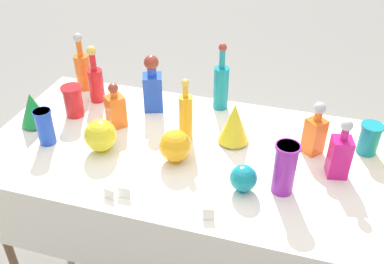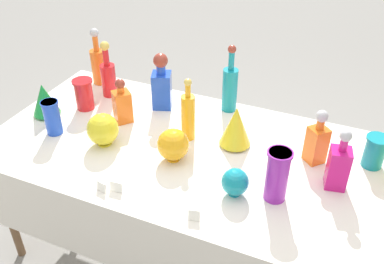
{
  "view_description": "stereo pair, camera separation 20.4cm",
  "coord_description": "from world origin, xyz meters",
  "views": [
    {
      "loc": [
        0.48,
        -1.61,
        2.01
      ],
      "look_at": [
        0.0,
        0.0,
        0.86
      ],
      "focal_mm": 40.0,
      "sensor_mm": 36.0,
      "label": 1
    },
    {
      "loc": [
        0.67,
        -1.54,
        2.01
      ],
      "look_at": [
        0.0,
        0.0,
        0.86
      ],
      "focal_mm": 40.0,
      "sensor_mm": 36.0,
      "label": 2
    }
  ],
  "objects": [
    {
      "name": "tall_bottle_0",
      "position": [
        -0.66,
        0.3,
        0.89
      ],
      "size": [
        0.09,
        0.09,
        0.33
      ],
      "color": "red",
      "rests_on": "display_table"
    },
    {
      "name": "round_bowl_1",
      "position": [
        -0.05,
        -0.11,
        0.84
      ],
      "size": [
        0.15,
        0.15,
        0.16
      ],
      "color": "orange",
      "rests_on": "display_table"
    },
    {
      "name": "tall_bottle_3",
      "position": [
        -0.06,
        0.08,
        0.89
      ],
      "size": [
        0.07,
        0.07,
        0.33
      ],
      "color": "orange",
      "rests_on": "display_table"
    },
    {
      "name": "display_table",
      "position": [
        0.0,
        -0.04,
        0.7
      ],
      "size": [
        2.03,
        1.02,
        0.76
      ],
      "color": "white",
      "rests_on": "ground"
    },
    {
      "name": "fluted_vase_1",
      "position": [
        0.18,
        0.12,
        0.87
      ],
      "size": [
        0.15,
        0.15,
        0.21
      ],
      "color": "yellow",
      "rests_on": "display_table"
    },
    {
      "name": "tall_bottle_2",
      "position": [
        -0.8,
        0.41,
        0.89
      ],
      "size": [
        0.09,
        0.09,
        0.35
      ],
      "color": "orange",
      "rests_on": "display_table"
    },
    {
      "name": "fluted_vase_0",
      "position": [
        -0.86,
        -0.03,
        0.86
      ],
      "size": [
        0.15,
        0.15,
        0.19
      ],
      "color": "#198C38",
      "rests_on": "display_table"
    },
    {
      "name": "slender_vase_1",
      "position": [
        -0.71,
        -0.15,
        0.86
      ],
      "size": [
        0.09,
        0.09,
        0.18
      ],
      "color": "blue",
      "rests_on": "display_table"
    },
    {
      "name": "square_decanter_1",
      "position": [
        0.56,
        0.14,
        0.88
      ],
      "size": [
        0.11,
        0.11,
        0.27
      ],
      "color": "orange",
      "rests_on": "display_table"
    },
    {
      "name": "price_tag_left",
      "position": [
        -0.24,
        -0.43,
        0.78
      ],
      "size": [
        0.05,
        0.02,
        0.04
      ],
      "primitive_type": "cube",
      "rotation": [
        -0.21,
        0.0,
        -0.21
      ],
      "color": "white",
      "rests_on": "display_table"
    },
    {
      "name": "tall_bottle_4",
      "position": [
        0.04,
        0.42,
        0.9
      ],
      "size": [
        0.08,
        0.08,
        0.38
      ],
      "color": "teal",
      "rests_on": "display_table"
    },
    {
      "name": "slender_vase_3",
      "position": [
        0.82,
        0.21,
        0.84
      ],
      "size": [
        0.11,
        0.11,
        0.16
      ],
      "color": "teal",
      "rests_on": "display_table"
    },
    {
      "name": "slender_vase_0",
      "position": [
        0.46,
        -0.18,
        0.89
      ],
      "size": [
        0.11,
        0.11,
        0.24
      ],
      "color": "purple",
      "rests_on": "display_table"
    },
    {
      "name": "price_tag_center",
      "position": [
        -0.18,
        -0.41,
        0.78
      ],
      "size": [
        0.06,
        0.02,
        0.05
      ],
      "primitive_type": "cube",
      "rotation": [
        -0.21,
        0.0,
        0.07
      ],
      "color": "white",
      "rests_on": "display_table"
    },
    {
      "name": "square_decanter_3",
      "position": [
        -0.31,
        0.3,
        0.9
      ],
      "size": [
        0.13,
        0.13,
        0.32
      ],
      "color": "blue",
      "rests_on": "display_table"
    },
    {
      "name": "square_decanter_2",
      "position": [
        -0.44,
        0.09,
        0.86
      ],
      "size": [
        0.12,
        0.12,
        0.25
      ],
      "color": "orange",
      "rests_on": "display_table"
    },
    {
      "name": "round_bowl_0",
      "position": [
        0.29,
        -0.22,
        0.83
      ],
      "size": [
        0.12,
        0.12,
        0.13
      ],
      "color": "teal",
      "rests_on": "display_table"
    },
    {
      "name": "ground_plane",
      "position": [
        0.0,
        0.0,
        0.0
      ],
      "size": [
        40.0,
        40.0,
        0.0
      ],
      "primitive_type": "plane",
      "color": "gray"
    },
    {
      "name": "price_tag_right",
      "position": [
        0.19,
        -0.43,
        0.78
      ],
      "size": [
        0.05,
        0.03,
        0.05
      ],
      "primitive_type": "cube",
      "rotation": [
        -0.21,
        0.0,
        0.24
      ],
      "color": "white",
      "rests_on": "display_table"
    },
    {
      "name": "round_bowl_2",
      "position": [
        -0.42,
        -0.13,
        0.85
      ],
      "size": [
        0.16,
        0.16,
        0.16
      ],
      "color": "yellow",
      "rests_on": "display_table"
    },
    {
      "name": "slender_vase_2",
      "position": [
        -0.7,
        0.12,
        0.85
      ],
      "size": [
        0.11,
        0.11,
        0.17
      ],
      "color": "red",
      "rests_on": "display_table"
    },
    {
      "name": "square_decanter_0",
      "position": [
        0.68,
        0.0,
        0.87
      ],
      "size": [
        0.1,
        0.1,
        0.29
      ],
      "color": "#C61972",
      "rests_on": "display_table"
    }
  ]
}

